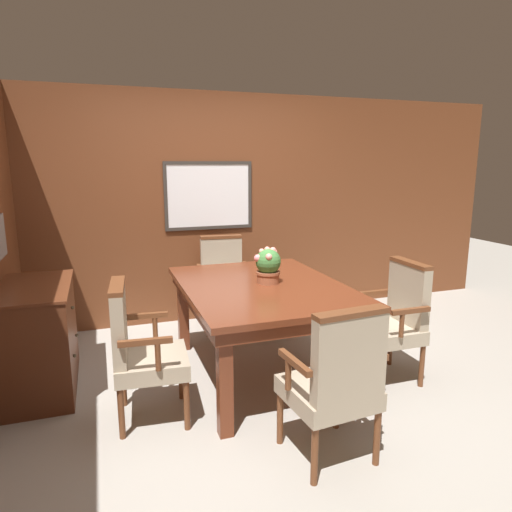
# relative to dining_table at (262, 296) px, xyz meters

# --- Properties ---
(ground_plane) EXTENTS (14.00, 14.00, 0.00)m
(ground_plane) POSITION_rel_dining_table_xyz_m (-0.04, -0.26, -0.68)
(ground_plane) COLOR #A39E93
(wall_back) EXTENTS (7.20, 0.08, 2.45)m
(wall_back) POSITION_rel_dining_table_xyz_m (-0.04, 1.56, 0.55)
(wall_back) COLOR brown
(wall_back) RESTS_ON ground_plane
(dining_table) EXTENTS (1.24, 1.67, 0.77)m
(dining_table) POSITION_rel_dining_table_xyz_m (0.00, 0.00, 0.00)
(dining_table) COLOR maroon
(dining_table) RESTS_ON ground_plane
(chair_head_far) EXTENTS (0.56, 0.51, 0.96)m
(chair_head_far) POSITION_rel_dining_table_xyz_m (0.01, 1.22, -0.16)
(chair_head_far) COLOR brown
(chair_head_far) RESTS_ON ground_plane
(chair_left_near) EXTENTS (0.51, 0.56, 0.96)m
(chair_left_near) POSITION_rel_dining_table_xyz_m (-0.99, -0.36, -0.16)
(chair_left_near) COLOR brown
(chair_left_near) RESTS_ON ground_plane
(chair_head_near) EXTENTS (0.56, 0.51, 0.96)m
(chair_head_near) POSITION_rel_dining_table_xyz_m (0.02, -1.19, -0.16)
(chair_head_near) COLOR brown
(chair_head_near) RESTS_ON ground_plane
(chair_right_near) EXTENTS (0.48, 0.53, 0.96)m
(chair_right_near) POSITION_rel_dining_table_xyz_m (0.98, -0.39, -0.16)
(chair_right_near) COLOR brown
(chair_right_near) RESTS_ON ground_plane
(potted_plant) EXTENTS (0.22, 0.21, 0.29)m
(potted_plant) POSITION_rel_dining_table_xyz_m (0.06, 0.02, 0.24)
(potted_plant) COLOR #9E5638
(potted_plant) RESTS_ON dining_table
(sideboard_cabinet) EXTENTS (0.53, 0.98, 0.82)m
(sideboard_cabinet) POSITION_rel_dining_table_xyz_m (-1.69, 0.33, -0.27)
(sideboard_cabinet) COLOR #512816
(sideboard_cabinet) RESTS_ON ground_plane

